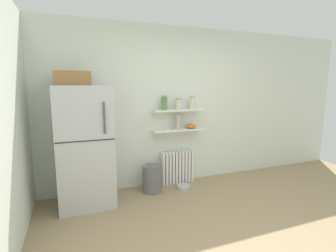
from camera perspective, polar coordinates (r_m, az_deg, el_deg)
ground_plane at (r=3.33m, az=12.59°, el=-20.77°), size 7.04×7.04×0.00m
back_wall at (r=4.28m, az=1.65°, el=4.43°), size 7.04×0.10×2.60m
refrigerator at (r=3.64m, az=-18.39°, el=-3.80°), size 0.73×0.70×1.83m
radiator at (r=4.36m, az=2.12°, el=-9.24°), size 0.57×0.12×0.55m
wall_shelf_lower at (r=4.18m, az=2.34°, el=-0.89°), size 0.88×0.22×0.02m
wall_shelf_upper at (r=4.13m, az=2.37°, el=3.60°), size 0.88×0.22×0.02m
storage_jar_0 at (r=4.03m, az=-0.84°, el=5.27°), size 0.09×0.09×0.23m
storage_jar_1 at (r=4.12m, az=2.38°, el=5.02°), size 0.10×0.10×0.18m
storage_jar_2 at (r=4.23m, az=5.45°, el=5.27°), size 0.09×0.09×0.21m
vase at (r=4.15m, az=2.31°, el=1.02°), size 0.09×0.09×0.26m
shelf_bowl at (r=4.27m, az=5.26°, el=-0.02°), size 0.17×0.17×0.08m
trash_bin at (r=4.03m, az=-3.64°, el=-11.79°), size 0.30×0.30×0.42m
pet_food_bowl at (r=4.21m, az=3.53°, el=-13.57°), size 0.22×0.22×0.05m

